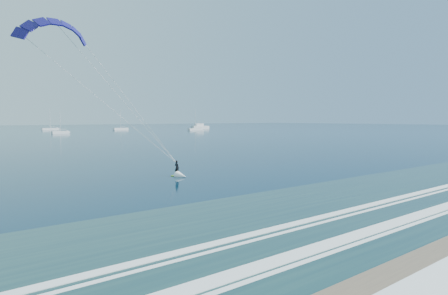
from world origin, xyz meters
name	(u,v)px	position (x,y,z in m)	size (l,w,h in m)	color
kitesurfer_rig	(124,103)	(-9.57, 31.10, 8.54)	(19.91, 6.14, 16.70)	#9DE11A
motor_yacht	(200,127)	(129.70, 213.27, 1.40)	(12.88, 3.43, 5.61)	silver
sailboat_3	(60,132)	(28.61, 181.00, 0.68)	(7.43, 2.40, 10.49)	silver
sailboat_4	(50,129)	(41.76, 244.62, 0.69)	(9.52, 2.40, 12.84)	silver
sailboat_5	(121,129)	(75.91, 220.65, 0.69)	(9.07, 2.40, 12.33)	silver
sailboat_6	(195,129)	(106.09, 184.83, 0.69)	(9.17, 2.40, 12.36)	silver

